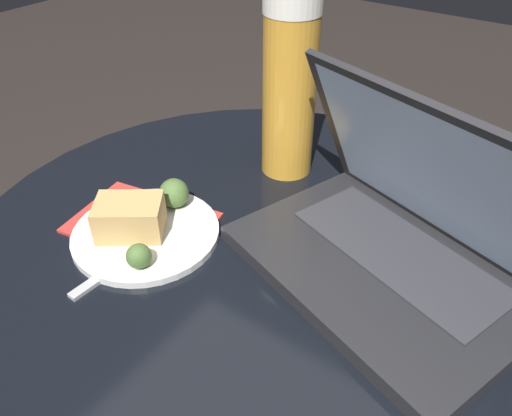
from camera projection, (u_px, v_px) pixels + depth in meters
table at (258, 308)px, 0.69m from camera, size 0.74×0.74×0.52m
napkin at (142, 223)px, 0.64m from camera, size 0.19×0.15×0.00m
laptop at (396, 239)px, 0.55m from camera, size 0.37×0.31×0.21m
beer_glass at (289, 86)px, 0.67m from camera, size 0.07×0.07×0.26m
snack_plate at (143, 225)px, 0.61m from camera, size 0.18×0.18×0.05m
fork at (145, 247)px, 0.60m from camera, size 0.03×0.18×0.00m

